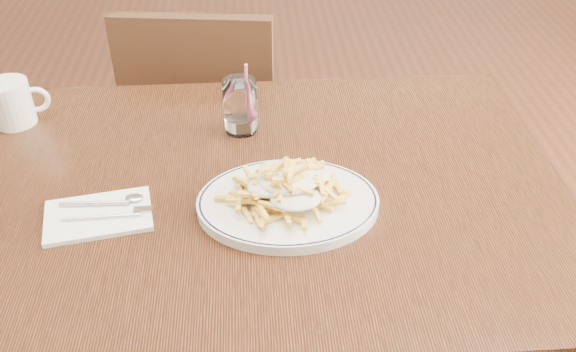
{
  "coord_description": "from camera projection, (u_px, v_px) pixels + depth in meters",
  "views": [
    {
      "loc": [
        0.03,
        -0.94,
        1.47
      ],
      "look_at": [
        0.08,
        -0.07,
        0.82
      ],
      "focal_mm": 40.0,
      "sensor_mm": 36.0,
      "label": 1
    }
  ],
  "objects": [
    {
      "name": "loaded_fries",
      "position": [
        288.0,
        184.0,
        1.1
      ],
      "size": [
        0.24,
        0.22,
        0.06
      ],
      "color": "#EDC048",
      "rests_on": "fries_plate"
    },
    {
      "name": "fries_plate",
      "position": [
        288.0,
        203.0,
        1.12
      ],
      "size": [
        0.35,
        0.32,
        0.02
      ],
      "color": "white",
      "rests_on": "table"
    },
    {
      "name": "napkin",
      "position": [
        98.0,
        216.0,
        1.1
      ],
      "size": [
        0.2,
        0.15,
        0.01
      ],
      "primitive_type": "cube",
      "rotation": [
        0.0,
        0.0,
        0.18
      ],
      "color": "white",
      "rests_on": "table"
    },
    {
      "name": "table",
      "position": [
        241.0,
        218.0,
        1.23
      ],
      "size": [
        1.2,
        0.8,
        0.75
      ],
      "color": "black",
      "rests_on": "ground"
    },
    {
      "name": "cutlery",
      "position": [
        98.0,
        211.0,
        1.1
      ],
      "size": [
        0.17,
        0.06,
        0.01
      ],
      "color": "silver",
      "rests_on": "napkin"
    },
    {
      "name": "chair_far",
      "position": [
        207.0,
        127.0,
        1.83
      ],
      "size": [
        0.45,
        0.45,
        0.87
      ],
      "color": "black",
      "rests_on": "ground"
    },
    {
      "name": "coffee_mug",
      "position": [
        13.0,
        103.0,
        1.33
      ],
      "size": [
        0.12,
        0.09,
        0.09
      ],
      "color": "white",
      "rests_on": "table"
    },
    {
      "name": "water_glass",
      "position": [
        241.0,
        109.0,
        1.31
      ],
      "size": [
        0.07,
        0.07,
        0.15
      ],
      "color": "white",
      "rests_on": "table"
    }
  ]
}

